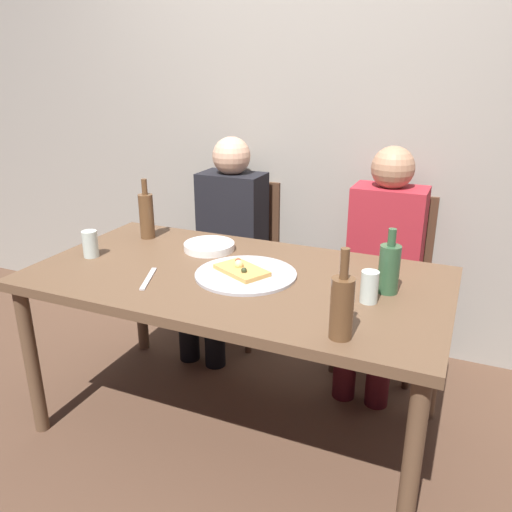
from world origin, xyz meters
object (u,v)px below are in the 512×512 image
Objects in this scene: dining_table at (236,290)px; wine_bottle at (389,268)px; pizza_slice_last at (242,269)px; pizza_tray at (246,274)px; water_bottle at (147,215)px; guest_in_sweater at (226,234)px; plate_stack at (209,246)px; guest_in_beanie at (382,256)px; chair_right at (385,269)px; chair_left at (237,248)px; beer_bottle at (342,306)px; tumbler_far at (90,244)px; tumbler_near at (369,287)px; table_knife at (148,279)px.

dining_table is 0.62m from wine_bottle.
pizza_tray is at bearing 2.01° from pizza_slice_last.
water_bottle is 0.53m from guest_in_sweater.
guest_in_beanie reaches higher than plate_stack.
guest_in_beanie is at bearing 90.00° from chair_right.
wine_bottle is 0.28× the size of chair_left.
dining_table is 5.73× the size of beer_bottle.
pizza_tray is 0.97m from chair_right.
water_bottle is 2.48× the size of tumbler_far.
pizza_slice_last is 0.22× the size of guest_in_sweater.
tumbler_far reaches higher than tumbler_near.
water_bottle is 0.25× the size of guest_in_beanie.
guest_in_sweater is at bearing 119.88° from dining_table.
tumbler_far is at bearing -173.95° from wine_bottle.
guest_in_beanie reaches higher than dining_table.
plate_stack is at bearing 33.24° from tumbler_far.
pizza_tray is (0.04, 0.00, 0.08)m from dining_table.
chair_right is (1.07, 0.59, -0.33)m from water_bottle.
water_bottle is 0.71m from chair_left.
pizza_tray is at bearing -21.39° from water_bottle.
chair_right is (0.76, 1.04, -0.22)m from table_knife.
pizza_tray is at bearing 117.72° from chair_left.
guest_in_sweater is (-0.16, 0.48, -0.10)m from plate_stack.
guest_in_beanie is (-0.13, 0.63, -0.19)m from wine_bottle.
guest_in_beanie is (0.87, 0.00, 0.00)m from guest_in_sweater.
chair_right reaches higher than table_knife.
wine_bottle is 1.28m from tumbler_far.
tumbler_far reaches higher than pizza_slice_last.
water_bottle is 2.50× the size of tumbler_near.
beer_bottle is at bearing 92.66° from chair_right.
wine_bottle is at bearing 147.63° from guest_in_sweater.
pizza_slice_last is 0.37m from table_knife.
water_bottle is at bearing 22.29° from guest_in_beanie.
water_bottle is 1.18m from guest_in_beanie.
dining_table is 14.42× the size of tumbler_near.
chair_left and chair_right have the same top height.
table_knife is 0.19× the size of guest_in_sweater.
chair_left is (-0.10, 1.04, -0.22)m from table_knife.
wine_bottle is 0.93m from table_knife.
guest_in_beanie is at bearing 57.38° from pizza_slice_last.
pizza_tray reaches higher than dining_table.
plate_stack is (0.44, 0.29, -0.04)m from tumbler_far.
chair_left is at bearing 117.72° from pizza_tray.
water_bottle is at bearing 12.94° from table_knife.
chair_right is at bearing 62.28° from pizza_slice_last.
beer_bottle is 1.01× the size of water_bottle.
tumbler_near is at bearing -111.95° from wine_bottle.
beer_bottle is 1.24m from chair_right.
beer_bottle is 1.23m from tumbler_far.
guest_in_beanie is at bearing -62.57° from table_knife.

